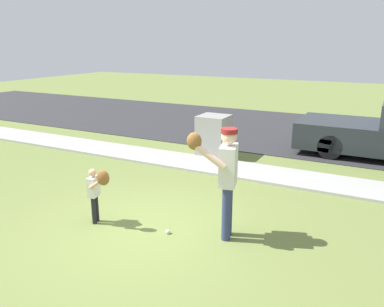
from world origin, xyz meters
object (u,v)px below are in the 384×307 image
(person_child, at_px, (97,187))
(utility_cabinet, at_px, (214,136))
(baseball, at_px, (168,231))
(person_adult, at_px, (225,171))

(person_child, bearing_deg, utility_cabinet, 75.80)
(person_child, relative_size, utility_cabinet, 0.92)
(baseball, bearing_deg, utility_cabinet, 105.22)
(baseball, relative_size, utility_cabinet, 0.07)
(person_child, height_order, utility_cabinet, utility_cabinet)
(baseball, height_order, utility_cabinet, utility_cabinet)
(person_adult, bearing_deg, person_child, 0.67)
(person_child, xyz_separation_m, utility_cabinet, (0.01, 4.70, -0.11))
(person_adult, height_order, person_child, person_adult)
(person_child, height_order, baseball, person_child)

